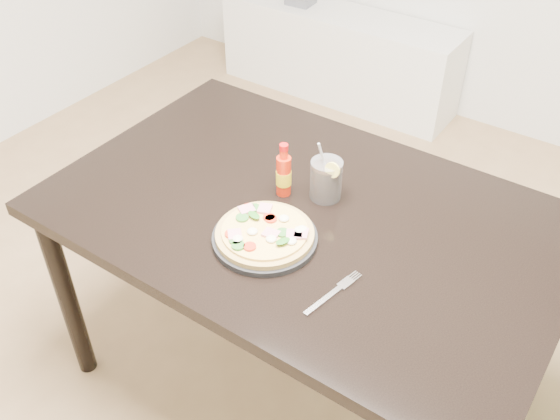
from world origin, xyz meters
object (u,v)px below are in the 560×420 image
Objects in this scene: pizza at (265,232)px; cola_cup at (326,180)px; plate at (265,238)px; fork at (335,292)px; dining_table at (304,233)px; hot_sauce_bottle at (284,174)px; media_console at (338,55)px.

cola_cup is at bearing 83.00° from pizza.
plate is 1.45× the size of fork.
dining_table is 0.20m from pizza.
cola_cup is 0.95× the size of fork.
dining_table is 0.19m from plate.
hot_sauce_bottle reaches higher than plate.
fork is (0.21, -0.30, -0.05)m from cola_cup.
cola_cup is (0.01, 0.08, 0.14)m from dining_table.
cola_cup is at bearing 80.64° from dining_table.
dining_table is 7.86× the size of cola_cup.
dining_table is 5.51× the size of pizza.
cola_cup is 2.06m from media_console.
fork is at bearing -13.05° from pizza.
plate is 0.02m from pizza.
dining_table is 0.33m from fork.
pizza is at bearing 53.72° from plate.
plate is 0.21m from hot_sauce_bottle.
hot_sauce_bottle is 0.87× the size of fork.
hot_sauce_bottle is 0.41m from fork.
hot_sauce_bottle is (-0.09, 0.03, 0.15)m from dining_table.
dining_table is 8.59× the size of hot_sauce_bottle.
pizza is at bearing -95.79° from dining_table.
fork reaches higher than dining_table.
media_console is (-0.84, 1.79, -0.56)m from hot_sauce_bottle.
cola_cup is at bearing 82.94° from plate.
dining_table is 1.00× the size of media_console.
fork is at bearing -60.37° from media_console.
media_console is (-0.95, 1.74, -0.56)m from cola_cup.
cola_cup reaches higher than hot_sauce_bottle.
pizza is 1.42× the size of cola_cup.
plate is at bearing -97.06° from cola_cup.
media_console is at bearing 117.20° from dining_table.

